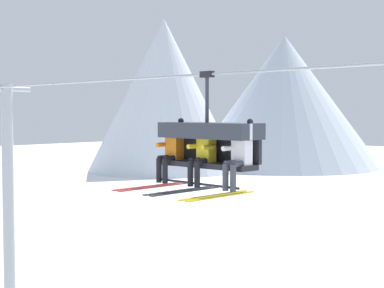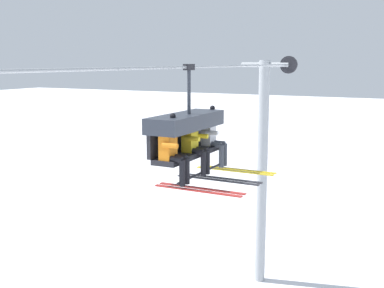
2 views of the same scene
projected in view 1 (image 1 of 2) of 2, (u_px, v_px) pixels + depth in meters
name	position (u px, v px, depth m)	size (l,w,h in m)	color
mountain_peak_west	(164.00, 95.00, 68.26)	(17.69, 17.69, 17.62)	silver
mountain_peak_central	(284.00, 101.00, 73.76)	(23.88, 23.88, 16.33)	silver
lift_tower_near	(8.00, 200.00, 18.29)	(0.36, 1.88, 7.81)	#9EA3A8
lift_cable	(166.00, 77.00, 11.88)	(18.18, 0.05, 0.05)	#9EA3A8
chairlift_chair	(210.00, 138.00, 11.20)	(2.17, 0.74, 2.13)	#232328
skier_orange	(170.00, 151.00, 11.67)	(0.48, 1.70, 1.34)	orange
skier_yellow	(202.00, 154.00, 11.06)	(0.46, 1.70, 1.23)	yellow
skier_white	(238.00, 155.00, 10.45)	(0.48, 1.70, 1.34)	silver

